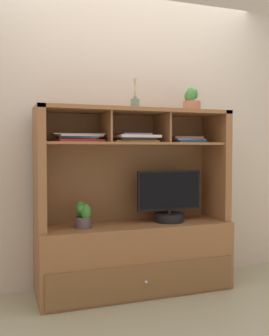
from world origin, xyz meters
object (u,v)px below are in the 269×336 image
(magazine_stack_left, at_px, (185,140))
(potted_succulent, at_px, (191,102))
(tv_monitor, at_px, (169,201))
(magazine_stack_centre, at_px, (78,138))
(media_console, at_px, (134,237))
(diffuser_bottle, at_px, (135,104))
(potted_orchid, at_px, (83,216))
(magazine_stack_right, at_px, (135,138))

(magazine_stack_left, xyz_separation_m, potted_succulent, (0.02, -0.06, 0.32))
(tv_monitor, height_order, magazine_stack_centre, magazine_stack_centre)
(media_console, height_order, potted_succulent, potted_succulent)
(tv_monitor, height_order, diffuser_bottle, diffuser_bottle)
(potted_orchid, height_order, magazine_stack_centre, magazine_stack_centre)
(media_console, height_order, potted_orchid, media_console)
(potted_succulent, bearing_deg, potted_orchid, -177.83)
(media_console, relative_size, potted_succulent, 8.05)
(magazine_stack_right, bearing_deg, magazine_stack_left, 7.96)
(magazine_stack_right, bearing_deg, potted_orchid, -176.85)
(magazine_stack_right, distance_m, diffuser_bottle, 0.28)
(tv_monitor, height_order, potted_orchid, tv_monitor)
(diffuser_bottle, xyz_separation_m, potted_succulent, (0.51, -0.00, 0.03))
(media_console, distance_m, magazine_stack_centre, 0.93)
(media_console, xyz_separation_m, magazine_stack_right, (-0.01, -0.03, 0.81))
(media_console, distance_m, tv_monitor, 0.41)
(diffuser_bottle, bearing_deg, potted_succulent, -0.22)
(tv_monitor, height_order, magazine_stack_left, magazine_stack_left)
(magazine_stack_centre, xyz_separation_m, diffuser_bottle, (0.46, -0.01, 0.28))
(magazine_stack_left, relative_size, diffuser_bottle, 1.16)
(media_console, bearing_deg, diffuser_bottle, -90.00)
(tv_monitor, xyz_separation_m, potted_succulent, (0.21, 0.02, 0.84))
(potted_succulent, bearing_deg, media_console, 177.64)
(media_console, relative_size, diffuser_bottle, 6.30)
(potted_orchid, bearing_deg, tv_monitor, 1.36)
(media_console, relative_size, magazine_stack_left, 5.40)
(potted_orchid, xyz_separation_m, potted_succulent, (0.94, 0.04, 0.91))
(potted_orchid, xyz_separation_m, magazine_stack_left, (0.92, 0.09, 0.59))
(magazine_stack_centre, relative_size, diffuser_bottle, 1.56)
(magazine_stack_left, height_order, magazine_stack_right, magazine_stack_right)
(tv_monitor, distance_m, magazine_stack_left, 0.55)
(magazine_stack_centre, relative_size, magazine_stack_right, 1.08)
(diffuser_bottle, bearing_deg, tv_monitor, -3.90)
(potted_orchid, xyz_separation_m, magazine_stack_right, (0.43, 0.02, 0.60))
(diffuser_bottle, bearing_deg, media_console, 90.00)
(potted_orchid, bearing_deg, magazine_stack_left, 5.71)
(magazine_stack_left, height_order, potted_succulent, potted_succulent)
(magazine_stack_left, bearing_deg, potted_orchid, -174.29)
(tv_monitor, bearing_deg, magazine_stack_right, 178.83)
(potted_orchid, bearing_deg, magazine_stack_right, 3.15)
(magazine_stack_centre, height_order, magazine_stack_right, magazine_stack_right)
(magazine_stack_centre, xyz_separation_m, magazine_stack_right, (0.46, -0.03, 0.00))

